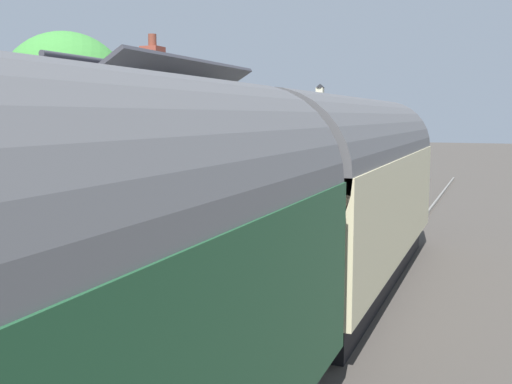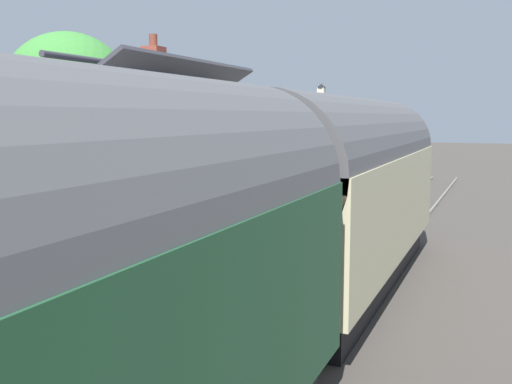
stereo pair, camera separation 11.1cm
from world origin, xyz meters
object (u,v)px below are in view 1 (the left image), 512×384
(tree_mid_background, at_px, (66,96))
(tree_behind_building, at_px, (138,112))
(planter_corner_building, at_px, (273,177))
(lamp_post_platform, at_px, (320,120))
(bench_near_building, at_px, (289,174))
(planter_under_sign, at_px, (245,180))
(station_building, at_px, (134,161))
(planter_by_door, at_px, (327,175))
(station_sign_board, at_px, (323,163))
(train, at_px, (65,320))
(bench_platform_end, at_px, (35,244))

(tree_mid_background, distance_m, tree_behind_building, 4.63)
(planter_corner_building, height_order, lamp_post_platform, lamp_post_platform)
(bench_near_building, height_order, planter_under_sign, bench_near_building)
(tree_behind_building, bearing_deg, planter_under_sign, -111.25)
(station_building, bearing_deg, planter_under_sign, 0.39)
(planter_under_sign, relative_size, lamp_post_platform, 0.18)
(station_building, distance_m, planter_by_door, 10.70)
(station_sign_board, distance_m, tree_mid_background, 11.28)
(tree_behind_building, bearing_deg, train, -148.44)
(planter_corner_building, bearing_deg, planter_under_sign, 135.42)
(train, distance_m, station_sign_board, 18.01)
(planter_under_sign, height_order, lamp_post_platform, lamp_post_platform)
(planter_by_door, distance_m, tree_behind_building, 10.08)
(planter_corner_building, relative_size, lamp_post_platform, 0.18)
(train, distance_m, tree_mid_background, 21.93)
(bench_platform_end, relative_size, planter_by_door, 1.79)
(bench_platform_end, relative_size, planter_under_sign, 2.02)
(planter_under_sign, height_order, tree_mid_background, tree_mid_background)
(lamp_post_platform, bearing_deg, planter_by_door, 12.09)
(train, distance_m, bench_platform_end, 7.12)
(station_sign_board, bearing_deg, planter_under_sign, 74.06)
(station_building, relative_size, planter_corner_building, 9.70)
(tree_mid_background, bearing_deg, planter_corner_building, -71.32)
(planter_by_door, height_order, planter_under_sign, planter_by_door)
(bench_platform_end, distance_m, planter_by_door, 15.85)
(bench_platform_end, bearing_deg, station_sign_board, -9.56)
(planter_corner_building, bearing_deg, lamp_post_platform, -139.76)
(planter_under_sign, bearing_deg, station_sign_board, -105.94)
(train, relative_size, planter_by_door, 37.22)
(station_sign_board, bearing_deg, lamp_post_platform, -169.53)
(bench_near_building, xyz_separation_m, planter_corner_building, (-0.37, 0.59, -0.09))
(planter_by_door, bearing_deg, train, -170.49)
(planter_corner_building, bearing_deg, station_sign_board, -125.20)
(bench_near_building, xyz_separation_m, lamp_post_platform, (-3.93, -2.42, 2.28))
(lamp_post_platform, distance_m, station_sign_board, 2.30)
(train, relative_size, tree_behind_building, 4.75)
(bench_near_building, bearing_deg, station_building, 171.52)
(planter_by_door, relative_size, tree_behind_building, 0.13)
(tree_behind_building, bearing_deg, planter_corner_building, -102.92)
(station_sign_board, bearing_deg, bench_platform_end, 170.44)
(planter_corner_building, xyz_separation_m, tree_mid_background, (-2.79, 8.25, 3.36))
(bench_platform_end, relative_size, tree_behind_building, 0.23)
(station_building, xyz_separation_m, bench_platform_end, (-5.53, -1.38, -1.17))
(bench_near_building, relative_size, planter_by_door, 1.79)
(station_building, bearing_deg, tree_mid_background, 49.72)
(train, height_order, station_sign_board, train)
(train, relative_size, tree_mid_background, 4.01)
(station_building, distance_m, bench_near_building, 9.63)
(station_building, bearing_deg, tree_behind_building, 32.35)
(planter_corner_building, bearing_deg, tree_mid_background, 108.68)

